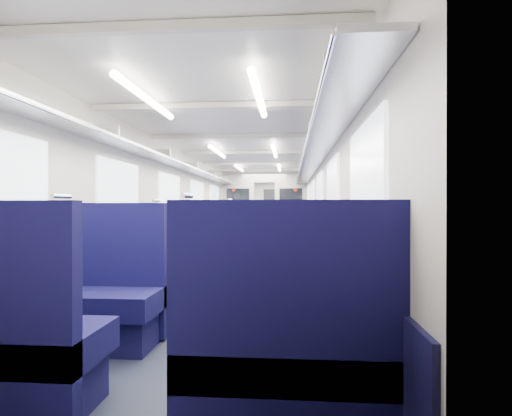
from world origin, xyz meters
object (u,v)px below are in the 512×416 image
Objects in this scene: end_door at (272,211)px; seat_10 at (203,248)px; seat_17 at (289,236)px; seat_8 at (188,256)px; seat_13 at (289,243)px; seat_14 at (223,239)px; seat_1 at (286,363)px; seat_7 at (288,267)px; seat_12 at (215,243)px; seat_4 at (140,279)px; seat_9 at (289,256)px; seat_11 at (289,248)px; seat_2 at (96,300)px; bulkhead at (264,205)px; seat_3 at (287,310)px; seat_18 at (235,233)px; seat_19 at (289,233)px; seat_16 at (230,235)px; seat_5 at (288,280)px; seat_6 at (169,265)px; seat_15 at (289,239)px.

end_door is 1.58× the size of seat_10.
seat_8 is at bearing -109.61° from seat_17.
seat_14 is at bearing 145.25° from seat_13.
seat_7 is (0.00, 3.48, 0.00)m from seat_1.
seat_4 is at bearing -90.00° from seat_12.
seat_9 is 4.57m from seat_17.
seat_1 is at bearing -70.05° from seat_8.
end_door reaches higher than seat_11.
seat_2 and seat_14 have the same top height.
bulkhead reaches higher than seat_4.
seat_7 and seat_17 have the same top height.
seat_2 is at bearing 172.64° from seat_3.
seat_12 is at bearing 103.22° from seat_1.
seat_7 is 1.00× the size of seat_12.
seat_1 and seat_13 have the same top height.
seat_8 is at bearing -90.00° from seat_12.
seat_4 is 2.82m from seat_9.
seat_9 is 1.00× the size of seat_18.
seat_12 and seat_19 have the same top height.
end_door reaches higher than seat_8.
seat_17 is at bearing -90.00° from seat_19.
seat_7 and seat_16 have the same top height.
seat_3 and seat_11 have the same top height.
seat_14 is (0.00, 5.83, 0.00)m from seat_4.
seat_5 is 8.13m from seat_18.
seat_2 is 9.08m from seat_18.
seat_7 is (1.66, -0.06, 0.00)m from seat_6.
seat_17 is (1.66, 3.40, 0.00)m from seat_10.
seat_9 is 2.92m from seat_12.
seat_12 is (-1.66, 5.95, 0.00)m from seat_3.
seat_19 is (0.00, 6.94, 0.00)m from seat_7.
seat_4 is 1.00× the size of seat_7.
seat_18 is at bearing -123.17° from bulkhead.
seat_10 is at bearing -90.00° from seat_12.
bulkhead is 3.70m from seat_15.
seat_2 is 1.04m from seat_4.
seat_13 is (1.66, -0.02, 0.00)m from seat_12.
seat_8 is (-0.83, -7.11, -0.84)m from bulkhead.
seat_6 and seat_10 have the same top height.
seat_10 and seat_18 have the same top height.
seat_16 is (-1.66, 3.45, 0.00)m from seat_11.
seat_7 is 1.00× the size of seat_9.
seat_13 is 1.00× the size of seat_18.
seat_19 is at bearing 90.00° from seat_17.
seat_10 is at bearing -90.00° from seat_16.
bulkhead is at bearing 123.44° from seat_19.
seat_3 and seat_8 have the same top height.
seat_17 and seat_19 have the same top height.
seat_1 and seat_6 have the same top height.
seat_3 is at bearing -90.00° from seat_19.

